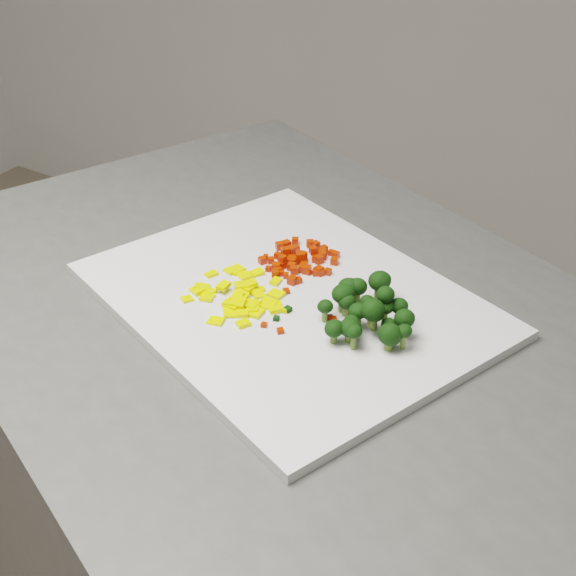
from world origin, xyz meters
The scene contains 141 objects.
counter_block centered at (0.21, 0.60, 0.45)m, with size 0.93×0.65×0.90m, color #484946.
cutting_board centered at (0.22, 0.60, 0.91)m, with size 0.43×0.34×0.01m, color silver.
carrot_pile centered at (0.20, 0.67, 0.93)m, with size 0.10×0.10×0.03m, color #C01A02, non-canonical shape.
pepper_pile centered at (0.17, 0.57, 0.92)m, with size 0.11×0.11×0.02m, color #FFEB0D, non-canonical shape.
broccoli_pile centered at (0.33, 0.60, 0.94)m, with size 0.12×0.12×0.05m, color black, non-canonical shape.
carrot_cube_0 centered at (0.20, 0.67, 0.92)m, with size 0.01×0.01×0.01m, color #C01A02.
carrot_cube_1 centered at (0.16, 0.66, 0.91)m, with size 0.01×0.01×0.01m, color #C01A02.
carrot_cube_2 centered at (0.23, 0.70, 0.92)m, with size 0.01×0.01×0.01m, color #C01A02.
carrot_cube_3 centered at (0.21, 0.68, 0.92)m, with size 0.01×0.01×0.01m, color #C01A02.
carrot_cube_4 centered at (0.18, 0.69, 0.92)m, with size 0.01×0.01×0.01m, color #C01A02.
carrot_cube_5 centered at (0.20, 0.71, 0.92)m, with size 0.01×0.01×0.01m, color #C01A02.
carrot_cube_6 centered at (0.21, 0.69, 0.92)m, with size 0.01×0.01×0.01m, color #C01A02.
carrot_cube_7 centered at (0.22, 0.68, 0.92)m, with size 0.01×0.01×0.01m, color #C01A02.
carrot_cube_8 centered at (0.22, 0.65, 0.91)m, with size 0.01×0.01×0.01m, color #C01A02.
carrot_cube_9 centered at (0.16, 0.69, 0.92)m, with size 0.01×0.01×0.01m, color #C01A02.
carrot_cube_10 centered at (0.17, 0.71, 0.92)m, with size 0.01×0.01×0.01m, color #C01A02.
carrot_cube_11 centered at (0.19, 0.64, 0.91)m, with size 0.01×0.01×0.01m, color #C01A02.
carrot_cube_12 centered at (0.22, 0.63, 0.91)m, with size 0.01×0.01×0.01m, color #C01A02.
carrot_cube_13 centered at (0.21, 0.71, 0.92)m, with size 0.01×0.01×0.01m, color #C01A02.
carrot_cube_14 centered at (0.22, 0.63, 0.91)m, with size 0.01×0.01×0.01m, color #C01A02.
carrot_cube_15 centered at (0.23, 0.66, 0.92)m, with size 0.01×0.01×0.01m, color #C01A02.
carrot_cube_16 centered at (0.18, 0.67, 0.92)m, with size 0.01×0.01×0.01m, color #C01A02.
carrot_cube_17 centered at (0.19, 0.65, 0.92)m, with size 0.01×0.01×0.01m, color #C01A02.
carrot_cube_18 centered at (0.21, 0.70, 0.92)m, with size 0.01×0.01×0.01m, color #C01A02.
carrot_cube_19 centered at (0.19, 0.71, 0.92)m, with size 0.01×0.01×0.01m, color #C01A02.
carrot_cube_20 centered at (0.18, 0.64, 0.91)m, with size 0.01×0.01×0.01m, color #C01A02.
carrot_cube_21 centered at (0.19, 0.66, 0.92)m, with size 0.01×0.01×0.01m, color #C01A02.
carrot_cube_22 centered at (0.20, 0.65, 0.92)m, with size 0.01×0.01×0.01m, color #C01A02.
carrot_cube_23 centered at (0.23, 0.66, 0.92)m, with size 0.01×0.01×0.01m, color #C01A02.
carrot_cube_24 centered at (0.20, 0.67, 0.92)m, with size 0.01×0.01×0.01m, color #C01A02.
carrot_cube_25 centered at (0.20, 0.67, 0.92)m, with size 0.01×0.01×0.01m, color #C01A02.
carrot_cube_26 centered at (0.22, 0.69, 0.92)m, with size 0.01×0.01×0.01m, color #C01A02.
carrot_cube_27 centered at (0.18, 0.68, 0.92)m, with size 0.01×0.01×0.01m, color #C01A02.
carrot_cube_28 centered at (0.19, 0.63, 0.92)m, with size 0.01×0.01×0.01m, color #C01A02.
carrot_cube_29 centered at (0.19, 0.64, 0.92)m, with size 0.01×0.01×0.01m, color #C01A02.
carrot_cube_30 centered at (0.22, 0.68, 0.92)m, with size 0.01×0.01×0.01m, color #C01A02.
carrot_cube_31 centered at (0.22, 0.68, 0.91)m, with size 0.01×0.01×0.01m, color #C01A02.
carrot_cube_32 centered at (0.21, 0.69, 0.92)m, with size 0.01×0.01×0.01m, color #C01A02.
carrot_cube_33 centered at (0.17, 0.67, 0.92)m, with size 0.01×0.01×0.01m, color #C01A02.
carrot_cube_34 centered at (0.21, 0.70, 0.92)m, with size 0.01×0.01×0.01m, color #C01A02.
carrot_cube_35 centered at (0.20, 0.67, 0.92)m, with size 0.01×0.01×0.01m, color #C01A02.
carrot_cube_36 centered at (0.23, 0.66, 0.92)m, with size 0.01×0.01×0.01m, color #C01A02.
carrot_cube_37 centered at (0.19, 0.71, 0.92)m, with size 0.01×0.01×0.01m, color #C01A02.
carrot_cube_38 centered at (0.16, 0.69, 0.92)m, with size 0.01×0.01×0.01m, color #C01A02.
carrot_cube_39 centered at (0.18, 0.67, 0.92)m, with size 0.01×0.01×0.01m, color #C01A02.
carrot_cube_40 centered at (0.18, 0.67, 0.92)m, with size 0.01×0.01×0.01m, color #C01A02.
carrot_cube_41 centered at (0.21, 0.70, 0.92)m, with size 0.01×0.01×0.01m, color #C01A02.
carrot_cube_42 centered at (0.20, 0.65, 0.92)m, with size 0.01×0.01×0.01m, color #C01A02.
carrot_cube_43 centered at (0.21, 0.66, 0.92)m, with size 0.01×0.01×0.01m, color #C01A02.
carrot_cube_44 centered at (0.18, 0.64, 0.92)m, with size 0.01×0.01×0.01m, color #C01A02.
carrot_cube_45 centered at (0.23, 0.69, 0.92)m, with size 0.01×0.01×0.01m, color #C01A02.
carrot_cube_46 centered at (0.16, 0.65, 0.92)m, with size 0.01×0.01×0.01m, color #C01A02.
carrot_cube_47 centered at (0.22, 0.71, 0.91)m, with size 0.01×0.01×0.01m, color #C01A02.
carrot_cube_48 centered at (0.18, 0.68, 0.92)m, with size 0.01×0.01×0.01m, color #C01A02.
carrot_cube_49 centered at (0.19, 0.68, 0.91)m, with size 0.01×0.01×0.01m, color #C01A02.
carrot_cube_50 centered at (0.21, 0.69, 0.92)m, with size 0.01×0.01×0.01m, color #C01A02.
carrot_cube_51 centered at (0.24, 0.67, 0.92)m, with size 0.01×0.01×0.01m, color #C01A02.
carrot_cube_52 centered at (0.20, 0.70, 0.92)m, with size 0.01×0.01×0.01m, color #C01A02.
carrot_cube_53 centered at (0.23, 0.66, 0.92)m, with size 0.01×0.01×0.01m, color #C01A02.
carrot_cube_54 centered at (0.17, 0.65, 0.92)m, with size 0.01×0.01×0.01m, color #C01A02.
carrot_cube_55 centered at (0.17, 0.66, 0.91)m, with size 0.01×0.01×0.01m, color #C01A02.
carrot_cube_56 centered at (0.21, 0.63, 0.92)m, with size 0.01×0.01×0.01m, color #C01A02.
carrot_cube_57 centered at (0.20, 0.63, 0.91)m, with size 0.01×0.01×0.01m, color #C01A02.
carrot_cube_58 centered at (0.22, 0.66, 0.92)m, with size 0.01×0.01×0.01m, color #C01A02.
carrot_cube_59 centered at (0.19, 0.66, 0.92)m, with size 0.01×0.01×0.01m, color #C01A02.
carrot_cube_60 centered at (0.18, 0.69, 0.92)m, with size 0.01×0.01×0.01m, color #C01A02.
carrot_cube_61 centered at (0.20, 0.67, 0.92)m, with size 0.01×0.01×0.01m, color #C01A02.
carrot_cube_62 centered at (0.21, 0.66, 0.92)m, with size 0.01×0.01×0.01m, color #C01A02.
carrot_cube_63 centered at (0.19, 0.67, 0.92)m, with size 0.01×0.01×0.01m, color #C01A02.
carrot_cube_64 centered at (0.19, 0.65, 0.92)m, with size 0.01×0.01×0.01m, color #C01A02.
pepper_chunk_0 centered at (0.21, 0.55, 0.91)m, with size 0.02×0.01×0.00m, color #FFEB0D.
pepper_chunk_1 centered at (0.20, 0.62, 0.91)m, with size 0.01×0.01×0.00m, color #FFEB0D.
pepper_chunk_2 centered at (0.15, 0.55, 0.91)m, with size 0.02×0.02×0.00m, color #FFEB0D.
pepper_chunk_3 centered at (0.18, 0.52, 0.91)m, with size 0.01×0.02×0.00m, color #FFEB0D.
pepper_chunk_4 centered at (0.21, 0.56, 0.91)m, with size 0.02×0.01×0.00m, color #FFEB0D.
pepper_chunk_5 centered at (0.17, 0.62, 0.91)m, with size 0.01×0.01×0.00m, color #FFEB0D.
pepper_chunk_6 centered at (0.21, 0.60, 0.91)m, with size 0.01×0.02×0.00m, color #FFEB0D.
pepper_chunk_7 centered at (0.18, 0.57, 0.92)m, with size 0.02×0.01×0.00m, color #FFEB0D.
pepper_chunk_8 centered at (0.18, 0.58, 0.92)m, with size 0.01×0.01×0.00m, color #FFEB0D.
pepper_chunk_9 centered at (0.19, 0.54, 0.91)m, with size 0.02×0.02×0.00m, color #FFEB0D.
pepper_chunk_10 centered at (0.21, 0.53, 0.91)m, with size 0.01×0.01×0.00m, color #FFEB0D.
pepper_chunk_11 centered at (0.13, 0.55, 0.91)m, with size 0.01×0.02×0.00m, color #FFEB0D.
pepper_chunk_12 centered at (0.19, 0.55, 0.92)m, with size 0.01×0.02×0.00m, color #FFEB0D.
pepper_chunk_13 centered at (0.16, 0.61, 0.91)m, with size 0.01×0.01×0.00m, color #FFEB0D.
pepper_chunk_14 centered at (0.21, 0.57, 0.91)m, with size 0.02×0.02×0.00m, color #FFEB0D.
pepper_chunk_15 centered at (0.18, 0.55, 0.92)m, with size 0.01×0.01×0.00m, color #FFEB0D.
pepper_chunk_16 centered at (0.12, 0.59, 0.91)m, with size 0.01×0.01×0.00m, color #FFEB0D.
pepper_chunk_17 centered at (0.19, 0.59, 0.91)m, with size 0.01×0.01×0.00m, color #FFEB0D.
pepper_chunk_18 centered at (0.16, 0.61, 0.91)m, with size 0.02×0.01×0.00m, color #FFEB0D.
pepper_chunk_19 centered at (0.16, 0.57, 0.92)m, with size 0.01×0.01×0.00m, color #FFEB0D.
pepper_chunk_20 centered at (0.20, 0.56, 0.91)m, with size 0.02×0.02×0.00m, color #FFEB0D.
pepper_chunk_21 centered at (0.18, 0.57, 0.92)m, with size 0.02×0.02×0.00m, color #FFEB0D.
pepper_chunk_22 centered at (0.20, 0.54, 0.91)m, with size 0.01×0.01×0.00m, color #FFEB0D.
pepper_chunk_23 centered at (0.14, 0.61, 0.91)m, with size 0.02×0.02×0.00m, color #FFEB0D.
pepper_chunk_24 centered at (0.19, 0.59, 0.91)m, with size 0.02×0.01×0.00m, color #FFEB0D.
pepper_chunk_25 centered at (0.17, 0.58, 0.92)m, with size 0.02×0.02×0.00m, color #FFEB0D.
pepper_chunk_26 centered at (0.18, 0.58, 0.91)m, with size 0.01×0.02×0.00m, color #FFEB0D.
pepper_chunk_27 centered at (0.18, 0.56, 0.92)m, with size 0.01×0.01×0.00m, color #FFEB0D.
pepper_chunk_28 centered at (0.18, 0.55, 0.92)m, with size 0.02×0.01×0.00m, color #FFEB0D.
pepper_chunk_29 centered at (0.13, 0.54, 0.91)m, with size 0.01×0.01×0.00m, color #FFEB0D.
pepper_chunk_30 centered at (0.20, 0.54, 0.91)m, with size 0.01×0.01×0.00m, color #FFEB0D.
pepper_chunk_31 centered at (0.14, 0.61, 0.91)m, with size 0.01×0.01×0.00m, color #FFEB0D.
pepper_chunk_32 centered at (0.18, 0.59, 0.92)m, with size 0.01×0.01×0.00m, color #FFEB0D.
pepper_chunk_33 centered at (0.23, 0.57, 0.91)m, with size 0.02×0.01×0.00m, color #FFEB0D.
pepper_chunk_34 centered at (0.22, 0.58, 0.91)m, with size 0.02×0.02×0.00m, color #FFEB0D.
pepper_chunk_35 centered at (0.14, 0.56, 0.91)m, with size 0.02×0.01×0.00m, color #FFEB0D.
pepper_chunk_36 centered at (0.13, 0.56, 0.91)m, with size 0.02×0.01×0.00m, color #FFEB0D.
broccoli_floret_0 centered at (0.32, 0.56, 0.92)m, with size 0.03×0.03×0.03m, color black, non-canonical shape.
broccoli_floret_1 centered at (0.34, 0.60, 0.93)m, with size 0.03×0.03×0.03m, color black, non-canonical shape.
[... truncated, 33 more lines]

